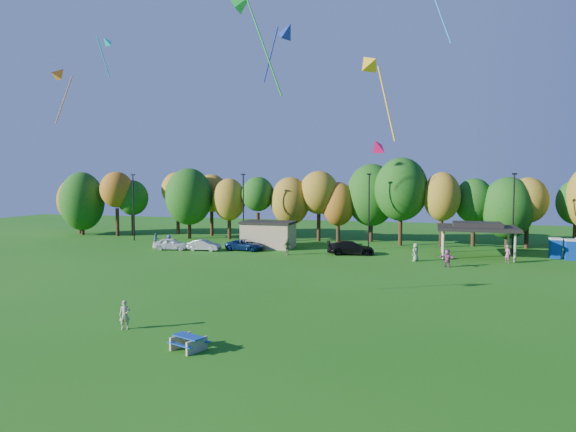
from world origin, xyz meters
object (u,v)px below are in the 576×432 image
(car_c, at_px, (245,245))
(car_a, at_px, (171,244))
(car_d, at_px, (350,248))
(kite_flyer, at_px, (125,315))
(porta_potties, at_px, (569,249))
(picnic_table, at_px, (189,342))
(car_b, at_px, (204,245))

(car_c, bearing_deg, car_a, 107.55)
(car_a, distance_m, car_d, 21.25)
(kite_flyer, distance_m, car_c, 32.01)
(porta_potties, bearing_deg, car_c, -174.81)
(picnic_table, relative_size, car_b, 0.53)
(kite_flyer, xyz_separation_m, car_c, (-4.63, 31.67, -0.17))
(car_b, relative_size, car_c, 0.84)
(picnic_table, relative_size, car_a, 0.49)
(picnic_table, height_order, car_c, car_c)
(car_b, bearing_deg, car_c, -74.67)
(car_a, distance_m, car_b, 4.10)
(kite_flyer, distance_m, car_d, 32.71)
(car_c, xyz_separation_m, car_d, (12.49, 0.08, 0.12))
(picnic_table, xyz_separation_m, car_a, (-18.35, 31.95, 0.29))
(picnic_table, bearing_deg, car_a, 141.46)
(car_b, distance_m, car_d, 17.15)
(car_a, bearing_deg, car_d, -96.20)
(picnic_table, height_order, car_a, car_a)
(car_a, height_order, car_d, car_d)
(picnic_table, distance_m, car_a, 36.84)
(car_a, bearing_deg, car_c, -89.07)
(picnic_table, xyz_separation_m, car_b, (-14.28, 32.39, 0.22))
(picnic_table, xyz_separation_m, kite_flyer, (-5.05, 2.21, 0.40))
(car_a, xyz_separation_m, car_c, (8.66, 1.93, -0.07))
(car_c, bearing_deg, car_b, 112.93)
(porta_potties, relative_size, kite_flyer, 2.30)
(car_c, bearing_deg, porta_potties, -79.83)
(kite_flyer, distance_m, car_a, 32.58)
(kite_flyer, height_order, car_b, kite_flyer)
(kite_flyer, bearing_deg, car_d, 53.17)
(kite_flyer, height_order, car_a, kite_flyer)
(car_b, bearing_deg, kite_flyer, -165.63)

